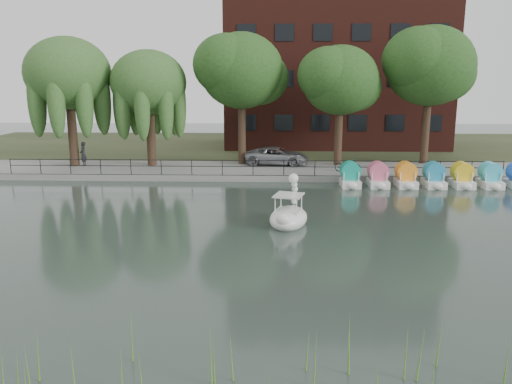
{
  "coord_description": "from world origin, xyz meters",
  "views": [
    {
      "loc": [
        1.25,
        -18.63,
        6.29
      ],
      "look_at": [
        0.5,
        4.0,
        1.3
      ],
      "focal_mm": 35.0,
      "sensor_mm": 36.0,
      "label": 1
    }
  ],
  "objects_px": {
    "bicycle": "(348,164)",
    "pedestrian": "(83,152)",
    "minivan": "(277,155)",
    "swan_boat": "(289,214)"
  },
  "relations": [
    {
      "from": "bicycle",
      "to": "pedestrian",
      "type": "height_order",
      "value": "pedestrian"
    },
    {
      "from": "minivan",
      "to": "swan_boat",
      "type": "bearing_deg",
      "value": -170.47
    },
    {
      "from": "minivan",
      "to": "bicycle",
      "type": "bearing_deg",
      "value": -113.43
    },
    {
      "from": "bicycle",
      "to": "swan_boat",
      "type": "bearing_deg",
      "value": 176.51
    },
    {
      "from": "bicycle",
      "to": "pedestrian",
      "type": "bearing_deg",
      "value": 101.34
    },
    {
      "from": "minivan",
      "to": "swan_boat",
      "type": "relative_size",
      "value": 1.81
    },
    {
      "from": "pedestrian",
      "to": "swan_boat",
      "type": "distance_m",
      "value": 19.6
    },
    {
      "from": "bicycle",
      "to": "pedestrian",
      "type": "distance_m",
      "value": 18.75
    },
    {
      "from": "minivan",
      "to": "bicycle",
      "type": "height_order",
      "value": "minivan"
    },
    {
      "from": "minivan",
      "to": "bicycle",
      "type": "distance_m",
      "value": 5.51
    }
  ]
}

